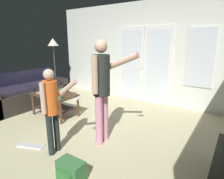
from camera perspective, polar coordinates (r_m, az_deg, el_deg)
ground_plane at (r=3.60m, az=-10.02°, el=-12.99°), size 5.50×5.02×0.02m
wall_back_with_doors at (r=5.24m, az=9.14°, el=10.41°), size 5.50×0.09×2.65m
leather_couch at (r=5.40m, az=-24.37°, el=-1.19°), size 0.89×2.02×0.85m
coffee_table at (r=4.39m, az=-16.82°, el=-2.98°), size 0.99×0.56×0.51m
person_adult at (r=2.93m, az=-2.92°, el=1.79°), size 0.70×0.49×1.65m
person_child at (r=2.82m, az=-17.68°, el=-4.33°), size 0.49×0.39×1.26m
floor_lamp at (r=6.20m, az=-17.28°, el=12.38°), size 0.33×0.33×1.71m
backpack at (r=2.53m, az=-12.33°, el=-22.72°), size 0.34×0.23×0.24m
loose_keyboard at (r=3.40m, az=-23.26°, el=-15.32°), size 0.46×0.29×0.02m
laptop_closed at (r=4.47m, az=-19.32°, el=-0.90°), size 0.38×0.28×0.02m
cup_near_edge at (r=3.93m, az=-15.48°, el=-1.99°), size 0.09×0.09×0.11m
cup_by_laptop at (r=4.27m, az=-15.30°, el=-0.59°), size 0.07×0.07×0.12m
tv_remote_black at (r=4.12m, az=-17.31°, el=-1.98°), size 0.16×0.15×0.02m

